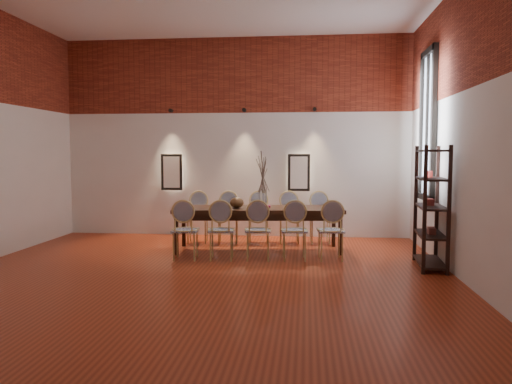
# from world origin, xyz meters

# --- Properties ---
(floor) EXTENTS (7.00, 7.00, 0.02)m
(floor) POSITION_xyz_m (0.00, 0.00, -0.01)
(floor) COLOR #983318
(floor) RESTS_ON ground
(wall_back) EXTENTS (7.00, 0.10, 4.00)m
(wall_back) POSITION_xyz_m (0.00, 3.55, 2.00)
(wall_back) COLOR silver
(wall_back) RESTS_ON ground
(wall_front) EXTENTS (7.00, 0.10, 4.00)m
(wall_front) POSITION_xyz_m (0.00, -3.55, 2.00)
(wall_front) COLOR silver
(wall_front) RESTS_ON ground
(wall_right) EXTENTS (0.10, 7.00, 4.00)m
(wall_right) POSITION_xyz_m (3.55, 0.00, 2.00)
(wall_right) COLOR silver
(wall_right) RESTS_ON ground
(brick_band_back) EXTENTS (7.00, 0.02, 1.50)m
(brick_band_back) POSITION_xyz_m (0.00, 3.48, 3.25)
(brick_band_back) COLOR maroon
(brick_band_back) RESTS_ON ground
(brick_band_right) EXTENTS (0.02, 7.00, 1.50)m
(brick_band_right) POSITION_xyz_m (3.48, 0.00, 3.25)
(brick_band_right) COLOR maroon
(brick_band_right) RESTS_ON ground
(niche_left) EXTENTS (0.36, 0.06, 0.66)m
(niche_left) POSITION_xyz_m (-1.30, 3.45, 1.30)
(niche_left) COLOR #FFEAC6
(niche_left) RESTS_ON wall_back
(niche_right) EXTENTS (0.36, 0.06, 0.66)m
(niche_right) POSITION_xyz_m (1.30, 3.45, 1.30)
(niche_right) COLOR #FFEAC6
(niche_right) RESTS_ON wall_back
(spot_fixture_left) EXTENTS (0.08, 0.10, 0.08)m
(spot_fixture_left) POSITION_xyz_m (-1.30, 3.42, 2.55)
(spot_fixture_left) COLOR black
(spot_fixture_left) RESTS_ON wall_back
(spot_fixture_mid) EXTENTS (0.08, 0.10, 0.08)m
(spot_fixture_mid) POSITION_xyz_m (0.20, 3.42, 2.55)
(spot_fixture_mid) COLOR black
(spot_fixture_mid) RESTS_ON wall_back
(spot_fixture_right) EXTENTS (0.08, 0.10, 0.08)m
(spot_fixture_right) POSITION_xyz_m (1.60, 3.42, 2.55)
(spot_fixture_right) COLOR black
(spot_fixture_right) RESTS_ON wall_back
(window_glass) EXTENTS (0.02, 0.78, 2.38)m
(window_glass) POSITION_xyz_m (3.46, 2.00, 2.15)
(window_glass) COLOR silver
(window_glass) RESTS_ON wall_right
(window_frame) EXTENTS (0.08, 0.90, 2.50)m
(window_frame) POSITION_xyz_m (3.44, 2.00, 2.15)
(window_frame) COLOR black
(window_frame) RESTS_ON wall_right
(window_mullion) EXTENTS (0.06, 0.06, 2.40)m
(window_mullion) POSITION_xyz_m (3.44, 2.00, 2.15)
(window_mullion) COLOR black
(window_mullion) RESTS_ON wall_right
(dining_table) EXTENTS (2.95, 1.17, 0.75)m
(dining_table) POSITION_xyz_m (0.63, 1.96, 0.38)
(dining_table) COLOR black
(dining_table) RESTS_ON floor
(chair_near_a) EXTENTS (0.48, 0.48, 0.94)m
(chair_near_a) POSITION_xyz_m (-0.46, 1.12, 0.47)
(chair_near_a) COLOR tan
(chair_near_a) RESTS_ON floor
(chair_near_b) EXTENTS (0.48, 0.48, 0.94)m
(chair_near_b) POSITION_xyz_m (0.12, 1.17, 0.47)
(chair_near_b) COLOR tan
(chair_near_b) RESTS_ON floor
(chair_near_c) EXTENTS (0.48, 0.48, 0.94)m
(chair_near_c) POSITION_xyz_m (0.69, 1.22, 0.47)
(chair_near_c) COLOR tan
(chair_near_c) RESTS_ON floor
(chair_near_d) EXTENTS (0.48, 0.48, 0.94)m
(chair_near_d) POSITION_xyz_m (1.26, 1.27, 0.47)
(chair_near_d) COLOR tan
(chair_near_d) RESTS_ON floor
(chair_near_e) EXTENTS (0.48, 0.48, 0.94)m
(chair_near_e) POSITION_xyz_m (1.84, 1.32, 0.47)
(chair_near_e) COLOR tan
(chair_near_e) RESTS_ON floor
(chair_far_a) EXTENTS (0.48, 0.48, 0.94)m
(chair_far_a) POSITION_xyz_m (-0.58, 2.60, 0.47)
(chair_far_a) COLOR tan
(chair_far_a) RESTS_ON floor
(chair_far_b) EXTENTS (0.48, 0.48, 0.94)m
(chair_far_b) POSITION_xyz_m (-0.01, 2.65, 0.47)
(chair_far_b) COLOR tan
(chair_far_b) RESTS_ON floor
(chair_far_c) EXTENTS (0.48, 0.48, 0.94)m
(chair_far_c) POSITION_xyz_m (0.56, 2.70, 0.47)
(chair_far_c) COLOR tan
(chair_far_c) RESTS_ON floor
(chair_far_d) EXTENTS (0.48, 0.48, 0.94)m
(chair_far_d) POSITION_xyz_m (1.14, 2.75, 0.47)
(chair_far_d) COLOR tan
(chair_far_d) RESTS_ON floor
(chair_far_e) EXTENTS (0.48, 0.48, 0.94)m
(chair_far_e) POSITION_xyz_m (1.71, 2.80, 0.47)
(chair_far_e) COLOR tan
(chair_far_e) RESTS_ON floor
(vase) EXTENTS (0.14, 0.14, 0.30)m
(vase) POSITION_xyz_m (0.70, 1.96, 0.90)
(vase) COLOR silver
(vase) RESTS_ON dining_table
(dried_branches) EXTENTS (0.50, 0.50, 0.70)m
(dried_branches) POSITION_xyz_m (0.70, 1.96, 1.35)
(dried_branches) COLOR #46382B
(dried_branches) RESTS_ON vase
(bowl) EXTENTS (0.24, 0.24, 0.18)m
(bowl) POSITION_xyz_m (0.26, 1.88, 0.84)
(bowl) COLOR brown
(bowl) RESTS_ON dining_table
(book) EXTENTS (0.27, 0.20, 0.03)m
(book) POSITION_xyz_m (0.70, 2.03, 0.77)
(book) COLOR maroon
(book) RESTS_ON dining_table
(shelving_rack) EXTENTS (0.46, 1.03, 1.80)m
(shelving_rack) POSITION_xyz_m (3.28, 0.95, 0.90)
(shelving_rack) COLOR black
(shelving_rack) RESTS_ON floor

